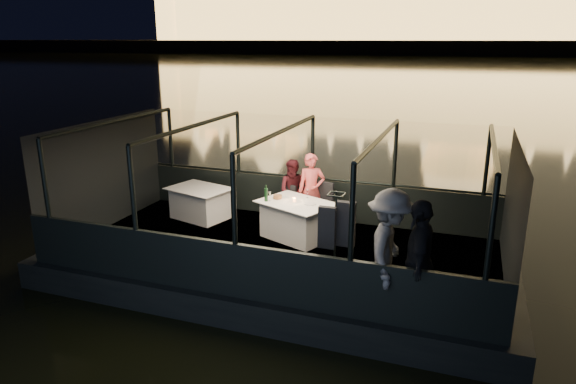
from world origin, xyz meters
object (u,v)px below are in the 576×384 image
(person_woman_coral, at_px, (311,192))
(passenger_stripe, at_px, (389,255))
(dining_table_central, at_px, (296,220))
(dining_table_aft, at_px, (200,202))
(wine_bottle, at_px, (266,194))
(passenger_dark, at_px, (418,264))
(chair_port_left, at_px, (286,205))
(coat_stand, at_px, (335,241))
(person_man_maroon, at_px, (294,190))
(chair_port_right, at_px, (321,209))

(person_woman_coral, relative_size, passenger_stripe, 0.85)
(dining_table_central, xyz_separation_m, passenger_stripe, (2.20, -2.21, 0.47))
(dining_table_aft, height_order, person_woman_coral, person_woman_coral)
(passenger_stripe, distance_m, wine_bottle, 3.49)
(dining_table_central, bearing_deg, passenger_dark, -42.12)
(chair_port_left, distance_m, coat_stand, 3.32)
(coat_stand, height_order, passenger_dark, passenger_dark)
(dining_table_central, xyz_separation_m, dining_table_aft, (-2.44, 0.42, 0.00))
(person_woman_coral, height_order, passenger_stripe, passenger_stripe)
(passenger_dark, xyz_separation_m, wine_bottle, (-3.24, 2.25, 0.06))
(person_man_maroon, bearing_deg, dining_table_central, -79.16)
(passenger_stripe, height_order, wine_bottle, passenger_stripe)
(coat_stand, relative_size, passenger_dark, 0.94)
(person_man_maroon, bearing_deg, dining_table_aft, -178.66)
(dining_table_aft, bearing_deg, dining_table_central, -9.73)
(person_man_maroon, bearing_deg, coat_stand, -71.23)
(chair_port_right, bearing_deg, person_man_maroon, 179.28)
(chair_port_right, bearing_deg, wine_bottle, -122.70)
(dining_table_central, relative_size, chair_port_right, 1.47)
(dining_table_central, distance_m, chair_port_left, 0.83)
(dining_table_central, distance_m, wine_bottle, 0.81)
(chair_port_left, bearing_deg, passenger_dark, -24.28)
(passenger_stripe, bearing_deg, wine_bottle, 51.21)
(dining_table_aft, bearing_deg, passenger_dark, -28.90)
(dining_table_central, distance_m, chair_port_right, 0.74)
(coat_stand, xyz_separation_m, person_man_maroon, (-1.69, 2.95, -0.15))
(dining_table_aft, bearing_deg, person_woman_coral, 9.16)
(dining_table_central, bearing_deg, passenger_stripe, -45.17)
(chair_port_right, xyz_separation_m, person_man_maroon, (-0.68, 0.22, 0.30))
(chair_port_left, relative_size, wine_bottle, 2.57)
(coat_stand, distance_m, wine_bottle, 2.74)
(person_man_maroon, bearing_deg, passenger_dark, -58.58)
(chair_port_right, distance_m, coat_stand, 2.94)
(dining_table_central, xyz_separation_m, chair_port_left, (-0.47, 0.68, 0.06))
(dining_table_aft, relative_size, passenger_stripe, 0.72)
(coat_stand, height_order, person_woman_coral, coat_stand)
(chair_port_left, distance_m, person_man_maroon, 0.38)
(chair_port_left, height_order, passenger_stripe, passenger_stripe)
(dining_table_central, relative_size, coat_stand, 0.85)
(passenger_dark, relative_size, wine_bottle, 5.48)
(chair_port_right, distance_m, wine_bottle, 1.31)
(coat_stand, distance_m, person_man_maroon, 3.40)
(person_woman_coral, bearing_deg, person_man_maroon, 148.34)
(person_man_maroon, xyz_separation_m, passenger_dark, (2.99, -3.26, 0.10))
(dining_table_central, bearing_deg, coat_stand, -57.11)
(dining_table_aft, relative_size, passenger_dark, 0.74)
(dining_table_aft, distance_m, passenger_stripe, 5.35)
(person_woman_coral, bearing_deg, chair_port_left, 171.32)
(chair_port_left, xyz_separation_m, person_woman_coral, (0.53, 0.14, 0.30))
(dining_table_aft, xyz_separation_m, person_man_maroon, (2.09, 0.46, 0.36))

